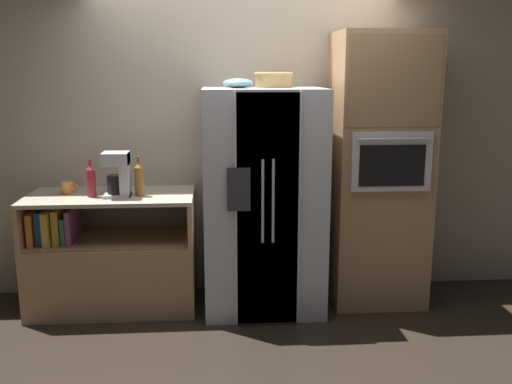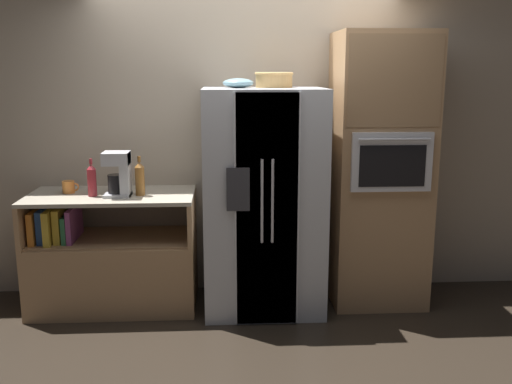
{
  "view_description": "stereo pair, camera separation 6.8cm",
  "coord_description": "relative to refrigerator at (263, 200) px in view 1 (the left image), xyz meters",
  "views": [
    {
      "loc": [
        -0.25,
        -4.37,
        1.9
      ],
      "look_at": [
        0.06,
        -0.06,
        0.97
      ],
      "focal_mm": 40.0,
      "sensor_mm": 36.0,
      "label": 1
    },
    {
      "loc": [
        -0.18,
        -4.38,
        1.9
      ],
      "look_at": [
        0.06,
        -0.06,
        0.97
      ],
      "focal_mm": 40.0,
      "sensor_mm": 36.0,
      "label": 2
    }
  ],
  "objects": [
    {
      "name": "refrigerator",
      "position": [
        0.0,
        0.0,
        0.0
      ],
      "size": [
        0.93,
        0.83,
        1.76
      ],
      "color": "silver",
      "rests_on": "ground_plane"
    },
    {
      "name": "bottle_short",
      "position": [
        -0.97,
        0.0,
        0.19
      ],
      "size": [
        0.07,
        0.07,
        0.31
      ],
      "color": "brown",
      "rests_on": "counter_left"
    },
    {
      "name": "ground_plane",
      "position": [
        -0.13,
        -0.03,
        -0.88
      ],
      "size": [
        20.0,
        20.0,
        0.0
      ],
      "primitive_type": "plane",
      "color": "black"
    },
    {
      "name": "bottle_tall",
      "position": [
        -1.33,
        -0.0,
        0.18
      ],
      "size": [
        0.07,
        0.07,
        0.29
      ],
      "color": "maroon",
      "rests_on": "counter_left"
    },
    {
      "name": "wall_oven",
      "position": [
        0.95,
        0.08,
        0.22
      ],
      "size": [
        0.75,
        0.71,
        2.19
      ],
      "color": "#A87F56",
      "rests_on": "ground_plane"
    },
    {
      "name": "mug",
      "position": [
        -1.55,
        0.12,
        0.1
      ],
      "size": [
        0.13,
        0.1,
        0.1
      ],
      "color": "orange",
      "rests_on": "counter_left"
    },
    {
      "name": "fruit_bowl",
      "position": [
        -0.19,
        -0.0,
        0.92
      ],
      "size": [
        0.24,
        0.24,
        0.07
      ],
      "color": "#668C99",
      "rests_on": "refrigerator"
    },
    {
      "name": "wall_back",
      "position": [
        -0.13,
        0.43,
        0.52
      ],
      "size": [
        12.0,
        0.06,
        2.8
      ],
      "color": "tan",
      "rests_on": "ground_plane"
    },
    {
      "name": "coffee_maker",
      "position": [
        -1.12,
        -0.01,
        0.24
      ],
      "size": [
        0.2,
        0.2,
        0.35
      ],
      "color": "#B2B2B7",
      "rests_on": "counter_left"
    },
    {
      "name": "wicker_basket",
      "position": [
        0.09,
        0.08,
        0.95
      ],
      "size": [
        0.3,
        0.3,
        0.12
      ],
      "color": "tan",
      "rests_on": "refrigerator"
    },
    {
      "name": "counter_left",
      "position": [
        -1.23,
        0.06,
        -0.53
      ],
      "size": [
        1.31,
        0.68,
        0.94
      ],
      "color": "#A87F56",
      "rests_on": "ground_plane"
    }
  ]
}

